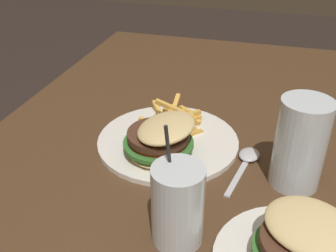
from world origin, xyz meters
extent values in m
cube|color=#4C331E|center=(0.00, 0.00, 0.70)|extent=(1.49, 1.00, 0.03)
cylinder|color=#392616|center=(-0.67, -0.43, 0.34)|extent=(0.07, 0.07, 0.68)
cylinder|color=white|center=(-0.10, -0.13, 0.72)|extent=(0.27, 0.27, 0.01)
ellipsoid|color=#E0C17F|center=(-0.05, -0.14, 0.73)|extent=(0.13, 0.11, 0.02)
cylinder|color=#38752D|center=(-0.05, -0.14, 0.75)|extent=(0.13, 0.13, 0.01)
cylinder|color=red|center=(-0.05, -0.14, 0.75)|extent=(0.11, 0.11, 0.01)
cylinder|color=#4C2D1E|center=(-0.05, -0.14, 0.76)|extent=(0.12, 0.12, 0.01)
ellipsoid|color=#E0C17F|center=(-0.04, -0.12, 0.78)|extent=(0.13, 0.11, 0.04)
cube|color=gold|center=(-0.18, -0.17, 0.73)|extent=(0.06, 0.05, 0.03)
cube|color=gold|center=(-0.11, -0.16, 0.73)|extent=(0.01, 0.07, 0.03)
cube|color=gold|center=(-0.15, -0.11, 0.74)|extent=(0.05, 0.05, 0.02)
cube|color=gold|center=(-0.15, -0.14, 0.75)|extent=(0.06, 0.01, 0.01)
cube|color=gold|center=(-0.17, -0.12, 0.73)|extent=(0.02, 0.09, 0.02)
cube|color=gold|center=(-0.19, -0.11, 0.73)|extent=(0.04, 0.06, 0.01)
cube|color=gold|center=(-0.17, -0.14, 0.75)|extent=(0.08, 0.01, 0.04)
cube|color=gold|center=(-0.13, -0.14, 0.73)|extent=(0.07, 0.06, 0.01)
cube|color=gold|center=(-0.16, -0.12, 0.73)|extent=(0.05, 0.07, 0.03)
cube|color=gold|center=(-0.17, -0.11, 0.73)|extent=(0.06, 0.04, 0.01)
cube|color=gold|center=(-0.12, -0.13, 0.73)|extent=(0.02, 0.08, 0.02)
cube|color=gold|center=(-0.16, -0.14, 0.76)|extent=(0.02, 0.08, 0.03)
cube|color=gold|center=(-0.12, -0.17, 0.73)|extent=(0.03, 0.08, 0.03)
cube|color=gold|center=(-0.17, -0.13, 0.73)|extent=(0.03, 0.06, 0.01)
cube|color=gold|center=(-0.12, -0.10, 0.73)|extent=(0.06, 0.05, 0.02)
cube|color=gold|center=(-0.16, -0.13, 0.74)|extent=(0.03, 0.06, 0.01)
cube|color=gold|center=(-0.13, -0.10, 0.74)|extent=(0.06, 0.02, 0.02)
cube|color=gold|center=(-0.15, -0.11, 0.73)|extent=(0.05, 0.05, 0.01)
cube|color=gold|center=(-0.12, -0.14, 0.74)|extent=(0.05, 0.05, 0.03)
cube|color=gold|center=(-0.15, -0.11, 0.75)|extent=(0.08, 0.05, 0.02)
cube|color=gold|center=(-0.15, -0.15, 0.73)|extent=(0.05, 0.05, 0.02)
cylinder|color=silver|center=(-0.04, 0.10, 0.79)|extent=(0.08, 0.08, 0.15)
cylinder|color=#B26B19|center=(-0.04, 0.10, 0.78)|extent=(0.07, 0.07, 0.13)
cylinder|color=silver|center=(0.13, -0.05, 0.77)|extent=(0.07, 0.07, 0.12)
cylinder|color=#EFA819|center=(0.13, -0.05, 0.76)|extent=(0.06, 0.06, 0.09)
cylinder|color=black|center=(0.12, -0.07, 0.80)|extent=(0.02, 0.02, 0.18)
ellipsoid|color=silver|center=(-0.09, 0.03, 0.72)|extent=(0.05, 0.05, 0.01)
cube|color=silver|center=(-0.02, 0.01, 0.72)|extent=(0.11, 0.03, 0.00)
cylinder|color=red|center=(0.15, 0.11, 0.75)|extent=(0.13, 0.13, 0.01)
cylinder|color=#4C2D1E|center=(0.15, 0.11, 0.76)|extent=(0.14, 0.14, 0.01)
ellipsoid|color=#E0C17F|center=(0.13, 0.12, 0.78)|extent=(0.14, 0.15, 0.03)
camera|label=1|loc=(0.52, 0.04, 1.13)|focal=42.00mm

